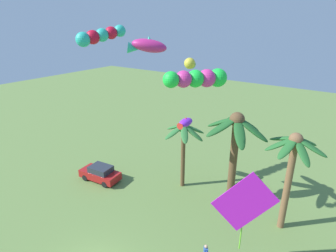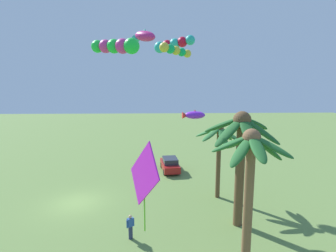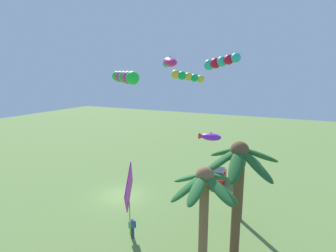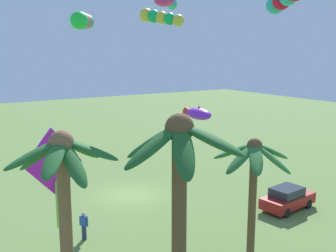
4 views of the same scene
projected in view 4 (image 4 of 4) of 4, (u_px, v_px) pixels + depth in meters
The scene contains 11 objects.
ground_plane at pixel (129, 195), 28.93m from camera, with size 120.00×120.00×0.00m, color olive.
palm_tree_0 at pixel (180, 162), 15.84m from camera, with size 5.19×4.94×7.88m.
palm_tree_1 at pixel (63, 182), 14.29m from camera, with size 4.01×3.82×7.52m.
palm_tree_2 at pixel (253, 167), 18.75m from camera, with size 3.89×3.68×6.29m.
parked_car_0 at pixel (288, 198), 26.26m from camera, with size 4.06×2.12×1.51m.
spectator_0 at pixel (84, 226), 21.99m from camera, with size 0.41×0.46×1.59m.
kite_tube_0 at pixel (83, 21), 20.85m from camera, with size 2.09×2.99×0.94m.
kite_tube_2 at pixel (160, 17), 19.23m from camera, with size 1.41×2.23×0.93m.
kite_fish_3 at pixel (198, 113), 19.44m from camera, with size 0.91×1.79×0.71m.
kite_diamond_4 at pixel (55, 165), 19.54m from camera, with size 3.36×1.73×5.19m.
kite_fish_5 at pixel (166, 0), 21.67m from camera, with size 2.34×2.14×1.07m.
Camera 4 is at (12.40, 24.73, 10.23)m, focal length 42.88 mm.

